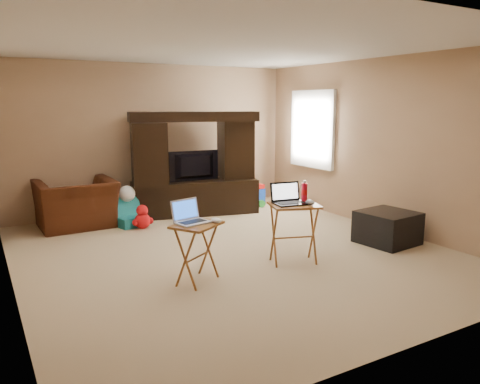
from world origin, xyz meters
TOP-DOWN VIEW (x-y plane):
  - floor at (0.00, 0.00)m, footprint 5.50×5.50m
  - ceiling at (0.00, 0.00)m, footprint 5.50×5.50m
  - wall_back at (0.00, 2.75)m, footprint 5.00×0.00m
  - wall_front at (0.00, -2.75)m, footprint 5.00×0.00m
  - wall_left at (-2.50, 0.00)m, footprint 0.00×5.50m
  - wall_right at (2.50, 0.00)m, footprint 0.00×5.50m
  - window_pane at (2.48, 1.55)m, footprint 0.00×1.20m
  - window_frame at (2.46, 1.55)m, footprint 0.06×1.14m
  - entertainment_center at (0.46, 2.10)m, footprint 2.16×0.98m
  - television at (0.46, 2.06)m, footprint 0.87×0.14m
  - recliner at (-1.45, 2.21)m, footprint 1.13×1.00m
  - child_rocker at (-0.73, 1.89)m, footprint 0.50×0.54m
  - plush_toy at (-0.62, 1.63)m, footprint 0.33×0.28m
  - push_toy at (1.51, 2.16)m, footprint 0.64×0.48m
  - ottoman at (1.98, -0.71)m, footprint 0.73×0.73m
  - tray_table_left at (-0.80, -0.71)m, footprint 0.61×0.58m
  - tray_table_right at (0.42, -0.72)m, footprint 0.65×0.58m
  - laptop_left at (-0.83, -0.68)m, footprint 0.38×0.34m
  - laptop_right at (0.38, -0.70)m, footprint 0.41×0.35m
  - mouse_left at (-0.61, -0.78)m, footprint 0.11×0.15m
  - mouse_right at (0.55, -0.84)m, footprint 0.11×0.16m
  - water_bottle at (0.62, -0.64)m, footprint 0.07×0.07m

SIDE VIEW (x-z plane):
  - floor at x=0.00m, z-range 0.00..0.00m
  - plush_toy at x=-0.62m, z-range 0.00..0.37m
  - ottoman at x=1.98m, z-range 0.00..0.43m
  - push_toy at x=1.51m, z-range 0.00..0.46m
  - child_rocker at x=-0.73m, z-range 0.00..0.54m
  - tray_table_left at x=-0.80m, z-range 0.00..0.63m
  - tray_table_right at x=0.42m, z-range 0.00..0.70m
  - recliner at x=-1.45m, z-range 0.00..0.72m
  - mouse_left at x=-0.61m, z-range 0.63..0.68m
  - mouse_right at x=0.55m, z-range 0.70..0.76m
  - laptop_left at x=-0.83m, z-range 0.63..0.87m
  - water_bottle at x=0.62m, z-range 0.70..0.92m
  - television at x=0.46m, z-range 0.57..1.07m
  - laptop_right at x=0.38m, z-range 0.70..0.94m
  - entertainment_center at x=0.46m, z-range 0.00..1.71m
  - wall_back at x=0.00m, z-range -1.25..3.75m
  - wall_front at x=0.00m, z-range -1.25..3.75m
  - wall_left at x=-2.50m, z-range -1.50..4.00m
  - wall_right at x=2.50m, z-range -1.50..4.00m
  - window_pane at x=2.48m, z-range 0.80..2.00m
  - window_frame at x=2.46m, z-range 0.73..2.07m
  - ceiling at x=0.00m, z-range 2.50..2.50m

